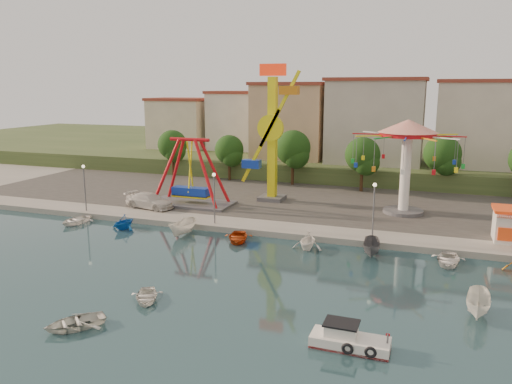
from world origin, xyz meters
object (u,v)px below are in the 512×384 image
at_px(pirate_ship_ride, 190,173).
at_px(wave_swinger, 407,145).
at_px(kamikaze_tower, 274,136).
at_px(cabin_motorboat, 348,341).
at_px(rowboat_a, 146,297).
at_px(van, 149,201).
at_px(skiff, 479,304).

distance_m(pirate_ship_ride, wave_swinger, 24.85).
height_order(kamikaze_tower, cabin_motorboat, kamikaze_tower).
height_order(rowboat_a, van, van).
xyz_separation_m(kamikaze_tower, cabin_motorboat, (14.44, -31.51, -8.14)).
height_order(wave_swinger, cabin_motorboat, wave_swinger).
bearing_deg(kamikaze_tower, skiff, -48.73).
height_order(wave_swinger, skiff, wave_swinger).
height_order(wave_swinger, rowboat_a, wave_swinger).
bearing_deg(skiff, pirate_ship_ride, 153.43).
bearing_deg(rowboat_a, cabin_motorboat, -34.39).
bearing_deg(skiff, kamikaze_tower, 137.29).
bearing_deg(wave_swinger, cabin_motorboat, -92.11).
relative_size(rowboat_a, van, 0.51).
xyz_separation_m(pirate_ship_ride, skiff, (30.30, -19.37, -3.63)).
distance_m(cabin_motorboat, van, 35.35).
bearing_deg(cabin_motorboat, pirate_ship_ride, 131.94).
xyz_separation_m(kamikaze_tower, wave_swinger, (15.56, -1.12, -0.35)).
relative_size(kamikaze_tower, van, 2.75).
height_order(pirate_ship_ride, skiff, pirate_ship_ride).
xyz_separation_m(pirate_ship_ride, van, (-3.76, -3.20, -2.92)).
relative_size(wave_swinger, van, 1.93).
xyz_separation_m(cabin_motorboat, skiff, (7.22, 6.83, 0.35)).
height_order(kamikaze_tower, wave_swinger, kamikaze_tower).
distance_m(pirate_ship_ride, rowboat_a, 26.50).
bearing_deg(skiff, van, 160.62).
height_order(pirate_ship_ride, cabin_motorboat, pirate_ship_ride).
height_order(pirate_ship_ride, wave_swinger, wave_swinger).
distance_m(kamikaze_tower, rowboat_a, 31.03).
relative_size(cabin_motorboat, rowboat_a, 1.43).
bearing_deg(pirate_ship_ride, van, -139.57).
distance_m(rowboat_a, van, 24.93).
xyz_separation_m(kamikaze_tower, rowboat_a, (0.35, -29.91, -8.23)).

